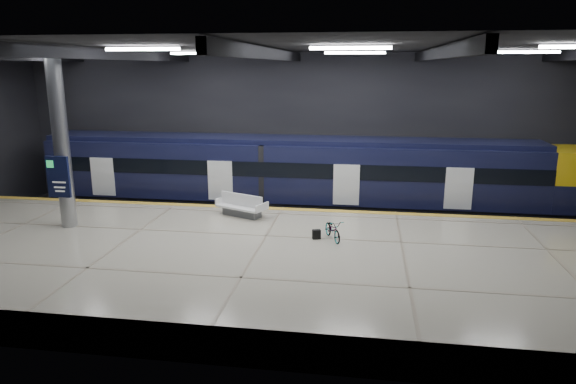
# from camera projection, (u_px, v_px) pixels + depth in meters

# --- Properties ---
(ground) EXTENTS (30.00, 30.00, 0.00)m
(ground) POSITION_uv_depth(u_px,v_px,m) (271.00, 254.00, 20.58)
(ground) COLOR black
(ground) RESTS_ON ground
(room_shell) EXTENTS (30.10, 16.10, 8.05)m
(room_shell) POSITION_uv_depth(u_px,v_px,m) (270.00, 110.00, 19.22)
(room_shell) COLOR black
(room_shell) RESTS_ON ground
(platform) EXTENTS (30.00, 11.00, 1.10)m
(platform) POSITION_uv_depth(u_px,v_px,m) (258.00, 264.00, 18.05)
(platform) COLOR #B5AF99
(platform) RESTS_ON ground
(safety_strip) EXTENTS (30.00, 0.40, 0.01)m
(safety_strip) POSITION_uv_depth(u_px,v_px,m) (282.00, 209.00, 22.96)
(safety_strip) COLOR gold
(safety_strip) RESTS_ON platform
(rails) EXTENTS (30.00, 1.52, 0.16)m
(rails) POSITION_uv_depth(u_px,v_px,m) (291.00, 214.00, 25.84)
(rails) COLOR gray
(rails) RESTS_ON ground
(train) EXTENTS (29.40, 2.84, 3.79)m
(train) POSITION_uv_depth(u_px,v_px,m) (323.00, 176.00, 25.14)
(train) COLOR black
(train) RESTS_ON ground
(bench) EXTENTS (2.36, 1.70, 0.97)m
(bench) POSITION_uv_depth(u_px,v_px,m) (242.00, 208.00, 21.81)
(bench) COLOR #595B60
(bench) RESTS_ON platform
(bicycle) EXTENTS (1.07, 1.58, 0.78)m
(bicycle) POSITION_uv_depth(u_px,v_px,m) (333.00, 229.00, 18.80)
(bicycle) COLOR #99999E
(bicycle) RESTS_ON platform
(pannier_bag) EXTENTS (0.34, 0.26, 0.35)m
(pannier_bag) POSITION_uv_depth(u_px,v_px,m) (316.00, 234.00, 18.94)
(pannier_bag) COLOR black
(pannier_bag) RESTS_ON platform
(info_column) EXTENTS (0.90, 0.78, 6.90)m
(info_column) POSITION_uv_depth(u_px,v_px,m) (61.00, 143.00, 19.69)
(info_column) COLOR #9EA0A5
(info_column) RESTS_ON platform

